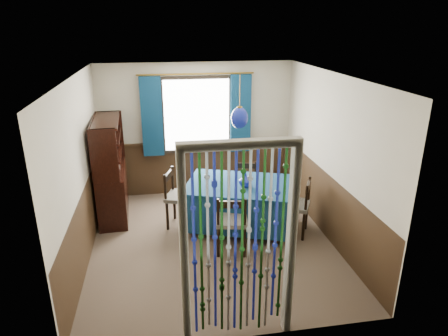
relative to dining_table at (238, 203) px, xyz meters
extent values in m
plane|color=brown|center=(-0.48, -0.38, -0.45)|extent=(4.00, 4.00, 0.00)
plane|color=silver|center=(-0.48, -0.38, 2.05)|extent=(4.00, 4.00, 0.00)
plane|color=beige|center=(-0.48, 1.62, 0.80)|extent=(3.60, 0.00, 3.60)
plane|color=beige|center=(-0.48, -2.38, 0.80)|extent=(3.60, 0.00, 3.60)
plane|color=beige|center=(-2.28, -0.38, 0.80)|extent=(0.00, 4.00, 4.00)
plane|color=beige|center=(1.32, -0.38, 0.80)|extent=(0.00, 4.00, 4.00)
plane|color=#362414|center=(-0.48, 1.60, 0.05)|extent=(3.60, 0.00, 3.60)
plane|color=#362414|center=(-0.48, -2.37, 0.05)|extent=(3.60, 0.00, 3.60)
plane|color=#362414|center=(-2.26, -0.38, 0.05)|extent=(0.00, 4.00, 4.00)
plane|color=#362414|center=(1.31, -0.38, 0.05)|extent=(0.00, 4.00, 4.00)
cube|color=black|center=(-0.48, 1.57, 1.10)|extent=(1.32, 0.12, 1.42)
cube|color=navy|center=(0.00, 0.00, -0.02)|extent=(1.82, 1.51, 0.63)
cube|color=navy|center=(0.00, 0.00, 0.31)|extent=(1.89, 1.59, 0.03)
cylinder|color=black|center=(-0.74, -0.16, -0.38)|extent=(0.07, 0.07, 0.14)
cylinder|color=black|center=(0.48, -0.59, -0.38)|extent=(0.07, 0.07, 0.14)
cylinder|color=black|center=(-0.48, 0.59, -0.38)|extent=(0.07, 0.07, 0.14)
cylinder|color=black|center=(0.74, 0.16, -0.38)|extent=(0.07, 0.07, 0.14)
cylinder|color=black|center=(-0.45, -0.79, -0.22)|extent=(0.05, 0.05, 0.46)
cylinder|color=black|center=(-0.08, -0.86, -0.22)|extent=(0.05, 0.05, 0.46)
cylinder|color=black|center=(-0.39, -0.45, -0.22)|extent=(0.05, 0.05, 0.46)
cylinder|color=black|center=(-0.02, -0.52, -0.22)|extent=(0.05, 0.05, 0.46)
cube|color=#5B5549|center=(-0.23, -0.66, 0.04)|extent=(0.52, 0.50, 0.06)
cube|color=black|center=(-0.27, -0.84, 0.38)|extent=(0.39, 0.11, 0.10)
cylinder|color=black|center=(-0.45, -0.80, 0.24)|extent=(0.04, 0.04, 0.45)
cylinder|color=black|center=(-0.09, -0.87, 0.24)|extent=(0.04, 0.04, 0.45)
cylinder|color=black|center=(0.47, 0.79, -0.24)|extent=(0.04, 0.04, 0.42)
cylinder|color=black|center=(0.15, 0.87, -0.24)|extent=(0.04, 0.04, 0.42)
cylinder|color=black|center=(0.39, 0.48, -0.24)|extent=(0.04, 0.04, 0.42)
cylinder|color=black|center=(0.07, 0.56, -0.24)|extent=(0.04, 0.04, 0.42)
cube|color=#5B5549|center=(0.27, 0.67, 0.00)|extent=(0.50, 0.48, 0.06)
cube|color=black|center=(0.31, 0.84, 0.31)|extent=(0.35, 0.13, 0.09)
cylinder|color=black|center=(0.47, 0.79, 0.18)|extent=(0.04, 0.04, 0.41)
cylinder|color=black|center=(0.15, 0.88, 0.18)|extent=(0.04, 0.04, 0.41)
cylinder|color=black|center=(-1.00, 0.50, -0.21)|extent=(0.05, 0.05, 0.48)
cylinder|color=black|center=(-1.13, 0.13, -0.21)|extent=(0.05, 0.05, 0.48)
cylinder|color=black|center=(-0.66, 0.38, -0.21)|extent=(0.05, 0.05, 0.48)
cylinder|color=black|center=(-0.79, 0.01, -0.21)|extent=(0.05, 0.05, 0.48)
cube|color=#5B5549|center=(-0.89, 0.25, 0.06)|extent=(0.58, 0.59, 0.06)
cube|color=black|center=(-1.08, 0.32, 0.41)|extent=(0.18, 0.40, 0.11)
cylinder|color=black|center=(-1.01, 0.50, 0.27)|extent=(0.04, 0.04, 0.47)
cylinder|color=black|center=(-1.14, 0.14, 0.27)|extent=(0.04, 0.04, 0.47)
cylinder|color=black|center=(0.90, -0.56, -0.22)|extent=(0.05, 0.05, 0.46)
cylinder|color=black|center=(1.07, -0.23, -0.22)|extent=(0.05, 0.05, 0.46)
cylinder|color=black|center=(0.59, -0.40, -0.22)|extent=(0.05, 0.05, 0.46)
cylinder|color=black|center=(0.76, -0.07, -0.22)|extent=(0.05, 0.05, 0.46)
cube|color=#5B5549|center=(0.83, -0.31, 0.04)|extent=(0.59, 0.60, 0.06)
cube|color=black|center=(1.00, -0.40, 0.38)|extent=(0.21, 0.37, 0.10)
cylinder|color=black|center=(0.91, -0.56, 0.24)|extent=(0.04, 0.04, 0.45)
cylinder|color=black|center=(1.08, -0.23, 0.24)|extent=(0.04, 0.04, 0.45)
cube|color=black|center=(-2.02, 0.82, -0.02)|extent=(0.51, 1.32, 0.85)
cube|color=black|center=(-2.02, 0.20, 0.83)|extent=(0.40, 0.07, 0.85)
cube|color=black|center=(-2.02, 1.44, 0.83)|extent=(0.40, 0.07, 0.85)
cube|color=black|center=(-2.02, 0.82, 1.23)|extent=(0.46, 1.32, 0.04)
cube|color=black|center=(-2.23, 0.82, 0.83)|extent=(0.09, 1.28, 0.85)
cube|color=black|center=(-1.99, 0.82, 0.70)|extent=(0.41, 1.24, 0.02)
cube|color=black|center=(-1.99, 0.82, 0.98)|extent=(0.41, 1.24, 0.02)
cylinder|color=olive|center=(0.00, 0.00, 1.72)|extent=(0.01, 0.01, 0.67)
ellipsoid|color=navy|center=(0.00, 0.00, 1.38)|extent=(0.26, 0.26, 0.31)
cylinder|color=olive|center=(0.00, 0.00, 1.54)|extent=(0.08, 0.08, 0.03)
imported|color=navy|center=(0.08, -0.13, 0.43)|extent=(0.19, 0.19, 0.19)
imported|color=beige|center=(-1.97, 0.61, 0.74)|extent=(0.25, 0.25, 0.05)
imported|color=beige|center=(-1.97, 1.08, 0.50)|extent=(0.26, 0.26, 0.20)
camera|label=1|loc=(-1.20, -5.68, 2.73)|focal=32.00mm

